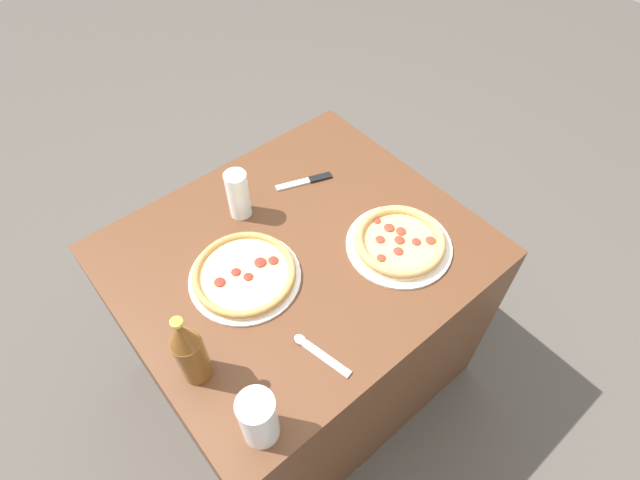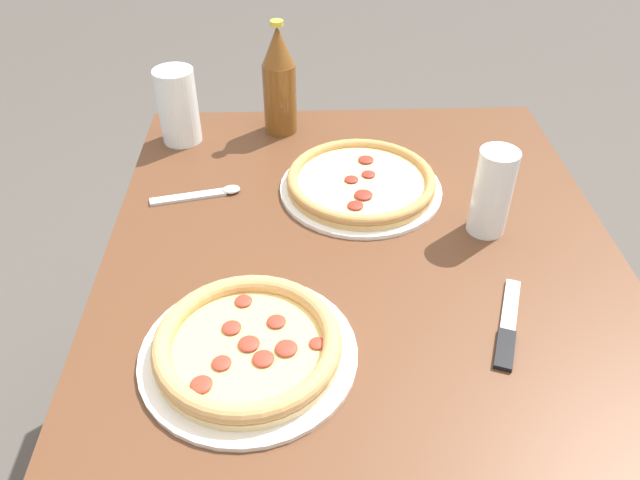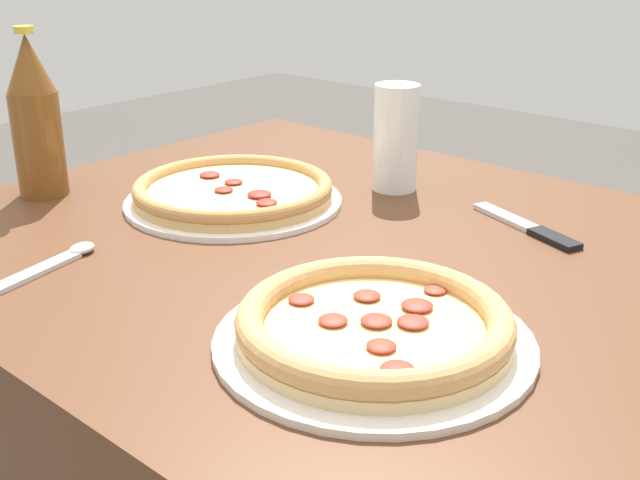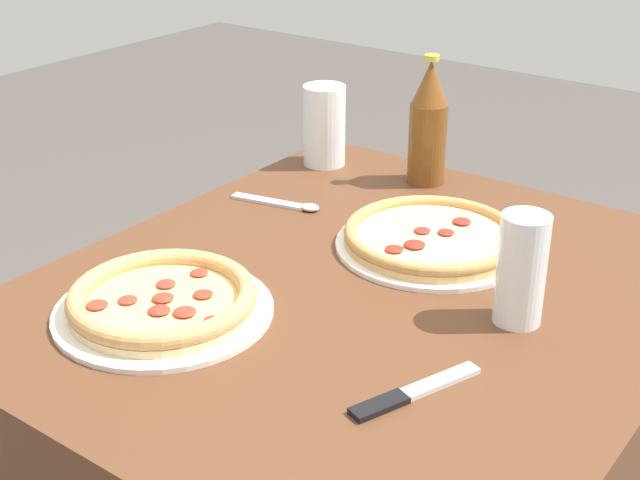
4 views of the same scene
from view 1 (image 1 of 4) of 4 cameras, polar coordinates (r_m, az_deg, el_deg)
name	(u,v)px [view 1 (image 1 of 4)]	position (r m, az deg, el deg)	size (l,w,h in m)	color
ground_plane	(304,364)	(2.10, -1.89, -13.99)	(8.00, 8.00, 0.00)	#4C4742
table	(301,316)	(1.76, -2.21, -8.73)	(1.01, 0.87, 0.77)	#56331E
pizza_veggie	(399,242)	(1.45, 9.06, -0.21)	(0.31, 0.31, 0.04)	silver
pizza_margherita	(245,274)	(1.38, -8.62, -3.88)	(0.31, 0.31, 0.04)	white
glass_red_wine	(259,419)	(1.13, -7.02, -19.64)	(0.08, 0.08, 0.16)	white
glass_iced_tea	(238,196)	(1.50, -9.31, 4.97)	(0.07, 0.07, 0.16)	white
beer_bottle	(189,350)	(1.18, -14.76, -12.07)	(0.07, 0.07, 0.24)	brown
knife	(307,181)	(1.63, -1.54, 6.76)	(0.18, 0.09, 0.01)	black
spoon	(316,351)	(1.27, -0.47, -12.57)	(0.06, 0.17, 0.01)	silver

